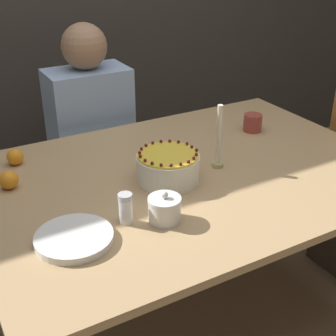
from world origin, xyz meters
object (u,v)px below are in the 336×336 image
object	(u,v)px
candle	(218,143)
sugar_shaker	(126,208)
sugar_bowl	(165,209)
cake	(168,167)
person_man_blue_shirt	(93,157)

from	to	relation	value
candle	sugar_shaker	bearing A→B (deg)	-159.30
sugar_shaker	sugar_bowl	bearing A→B (deg)	-23.66
cake	person_man_blue_shirt	distance (m)	0.83
sugar_bowl	person_man_blue_shirt	size ratio (longest dim) A/B	0.09
sugar_bowl	person_man_blue_shirt	distance (m)	1.06
candle	sugar_bowl	bearing A→B (deg)	-147.80
candle	cake	bearing A→B (deg)	-179.79
sugar_shaker	cake	bearing A→B (deg)	35.23
sugar_shaker	candle	distance (m)	0.52
cake	sugar_shaker	world-z (taller)	cake
sugar_bowl	candle	world-z (taller)	candle
cake	sugar_shaker	distance (m)	0.31
sugar_bowl	person_man_blue_shirt	bearing A→B (deg)	82.69
sugar_shaker	candle	bearing A→B (deg)	20.70
sugar_bowl	sugar_shaker	world-z (taller)	sugar_bowl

